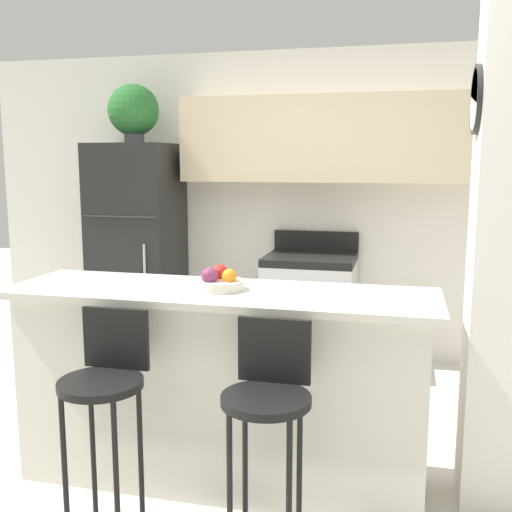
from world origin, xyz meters
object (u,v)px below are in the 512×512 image
object	(u,v)px
refrigerator	(138,251)
stove_range	(310,310)
bar_stool_right	(268,403)
fruit_bowl	(219,281)
bar_stool_left	(105,387)
potted_plant_on_fridge	(133,111)

from	to	relation	value
refrigerator	stove_range	distance (m)	1.54
stove_range	bar_stool_right	xyz separation A→B (m)	(0.19, -2.38, 0.21)
refrigerator	stove_range	world-z (taller)	refrigerator
stove_range	bar_stool_right	distance (m)	2.40
stove_range	fruit_bowl	size ratio (longest dim) A/B	4.39
bar_stool_left	bar_stool_right	bearing A→B (deg)	0.00
refrigerator	fruit_bowl	distance (m)	2.26
refrigerator	stove_range	bearing A→B (deg)	0.96
refrigerator	bar_stool_left	xyz separation A→B (m)	(0.93, -2.36, -0.22)
bar_stool_right	bar_stool_left	bearing A→B (deg)	180.00
stove_range	bar_stool_left	xyz separation A→B (m)	(-0.55, -2.38, 0.21)
stove_range	potted_plant_on_fridge	world-z (taller)	potted_plant_on_fridge
bar_stool_left	potted_plant_on_fridge	world-z (taller)	potted_plant_on_fridge
bar_stool_left	potted_plant_on_fridge	size ratio (longest dim) A/B	2.09
stove_range	bar_stool_left	bearing A→B (deg)	-102.88
bar_stool_left	fruit_bowl	world-z (taller)	fruit_bowl
refrigerator	fruit_bowl	size ratio (longest dim) A/B	7.34
stove_range	bar_stool_right	size ratio (longest dim) A/B	1.07
stove_range	fruit_bowl	xyz separation A→B (m)	(-0.18, -1.87, 0.60)
potted_plant_on_fridge	bar_stool_right	bearing A→B (deg)	-54.87
refrigerator	fruit_bowl	bearing A→B (deg)	-54.88
stove_range	bar_stool_right	world-z (taller)	stove_range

